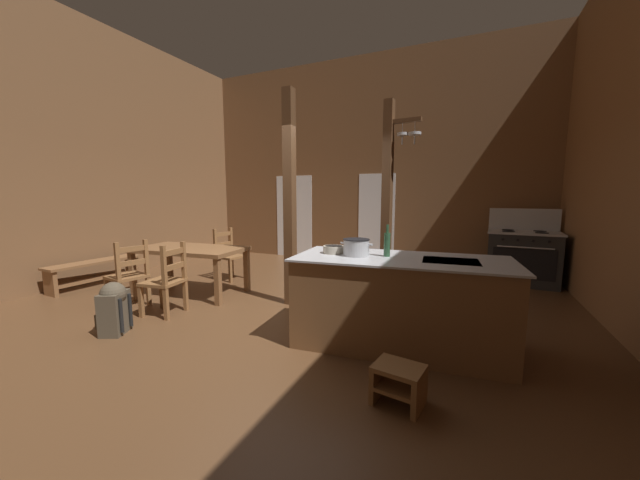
# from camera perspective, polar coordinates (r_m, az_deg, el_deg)

# --- Properties ---
(ground_plane) EXTENTS (8.57, 8.56, 0.10)m
(ground_plane) POSITION_cam_1_polar(r_m,az_deg,el_deg) (4.65, -8.14, -12.77)
(ground_plane) COLOR brown
(wall_back) EXTENTS (8.57, 0.14, 4.64)m
(wall_back) POSITION_cam_1_polar(r_m,az_deg,el_deg) (8.01, 7.09, 12.98)
(wall_back) COLOR brown
(wall_back) RESTS_ON ground_plane
(wall_left) EXTENTS (0.14, 8.56, 4.64)m
(wall_left) POSITION_cam_1_polar(r_m,az_deg,el_deg) (7.33, -36.42, 12.10)
(wall_left) COLOR brown
(wall_left) RESTS_ON ground_plane
(glazed_door_back_left) EXTENTS (1.00, 0.01, 2.05)m
(glazed_door_back_left) POSITION_cam_1_polar(r_m,az_deg,el_deg) (8.60, -4.43, 3.99)
(glazed_door_back_left) COLOR white
(glazed_door_back_left) RESTS_ON ground_plane
(glazed_panel_back_right) EXTENTS (0.84, 0.01, 2.05)m
(glazed_panel_back_right) POSITION_cam_1_polar(r_m,az_deg,el_deg) (7.82, 9.51, 3.55)
(glazed_panel_back_right) COLOR white
(glazed_panel_back_right) RESTS_ON ground_plane
(kitchen_island) EXTENTS (2.24, 1.15, 0.93)m
(kitchen_island) POSITION_cam_1_polar(r_m,az_deg,el_deg) (3.63, 13.38, -10.21)
(kitchen_island) COLOR brown
(kitchen_island) RESTS_ON ground_plane
(stove_range) EXTENTS (1.19, 0.88, 1.32)m
(stove_range) POSITION_cam_1_polar(r_m,az_deg,el_deg) (6.98, 31.12, -2.41)
(stove_range) COLOR #272727
(stove_range) RESTS_ON ground_plane
(support_post_with_pot_rack) EXTENTS (0.57, 0.22, 2.99)m
(support_post_with_pot_rack) POSITION_cam_1_polar(r_m,az_deg,el_deg) (5.37, 11.54, 7.68)
(support_post_with_pot_rack) COLOR brown
(support_post_with_pot_rack) RESTS_ON ground_plane
(support_post_center) EXTENTS (0.14, 0.14, 2.99)m
(support_post_center) POSITION_cam_1_polar(r_m,az_deg,el_deg) (4.74, -5.17, 6.79)
(support_post_center) COLOR brown
(support_post_center) RESTS_ON ground_plane
(step_stool) EXTENTS (0.40, 0.34, 0.30)m
(step_stool) POSITION_cam_1_polar(r_m,az_deg,el_deg) (2.79, 13.18, -22.35)
(step_stool) COLOR brown
(step_stool) RESTS_ON ground_plane
(dining_table) EXTENTS (1.77, 1.05, 0.74)m
(dining_table) POSITION_cam_1_polar(r_m,az_deg,el_deg) (5.73, -21.23, -2.07)
(dining_table) COLOR brown
(dining_table) RESTS_ON ground_plane
(ladderback_chair_near_window) EXTENTS (0.50, 0.50, 0.95)m
(ladderback_chair_near_window) POSITION_cam_1_polar(r_m,az_deg,el_deg) (4.86, -24.65, -6.31)
(ladderback_chair_near_window) COLOR brown
(ladderback_chair_near_window) RESTS_ON ground_plane
(ladderback_chair_by_post) EXTENTS (0.50, 0.50, 0.95)m
(ladderback_chair_by_post) POSITION_cam_1_polar(r_m,az_deg,el_deg) (6.52, -15.25, -2.49)
(ladderback_chair_by_post) COLOR brown
(ladderback_chair_by_post) RESTS_ON ground_plane
(ladderback_chair_at_table_end) EXTENTS (0.52, 0.52, 0.95)m
(ladderback_chair_at_table_end) POSITION_cam_1_polar(r_m,az_deg,el_deg) (5.40, -29.74, -5.27)
(ladderback_chair_at_table_end) COLOR brown
(ladderback_chair_at_table_end) RESTS_ON ground_plane
(bench_along_left_wall) EXTENTS (0.41, 1.48, 0.44)m
(bench_along_left_wall) POSITION_cam_1_polar(r_m,az_deg,el_deg) (7.01, -33.91, -4.04)
(bench_along_left_wall) COLOR brown
(bench_along_left_wall) RESTS_ON ground_plane
(backpack) EXTENTS (0.37, 0.38, 0.60)m
(backpack) POSITION_cam_1_polar(r_m,az_deg,el_deg) (4.51, -31.61, -9.60)
(backpack) COLOR #4C4233
(backpack) RESTS_ON ground_plane
(stockpot_on_counter) EXTENTS (0.35, 0.28, 0.18)m
(stockpot_on_counter) POSITION_cam_1_polar(r_m,az_deg,el_deg) (3.55, 6.18, -1.23)
(stockpot_on_counter) COLOR #B7BABF
(stockpot_on_counter) RESTS_ON kitchen_island
(mixing_bowl_on_counter) EXTENTS (0.23, 0.23, 0.08)m
(mixing_bowl_on_counter) POSITION_cam_1_polar(r_m,az_deg,el_deg) (3.68, 2.33, -1.61)
(mixing_bowl_on_counter) COLOR #B2A893
(mixing_bowl_on_counter) RESTS_ON kitchen_island
(bottle_tall_on_counter) EXTENTS (0.07, 0.07, 0.33)m
(bottle_tall_on_counter) POSITION_cam_1_polar(r_m,az_deg,el_deg) (3.54, 11.32, -0.64)
(bottle_tall_on_counter) COLOR #2D5638
(bottle_tall_on_counter) RESTS_ON kitchen_island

